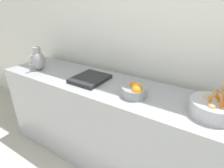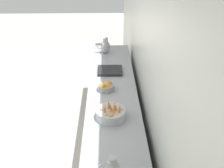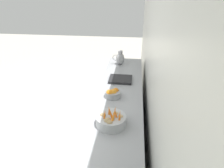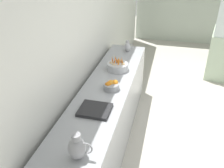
% 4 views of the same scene
% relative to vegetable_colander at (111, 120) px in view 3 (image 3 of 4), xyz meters
% --- Properties ---
extents(ground_plane, '(15.26, 15.26, 0.00)m').
position_rel_vegetable_colander_xyz_m(ground_plane, '(1.51, -0.30, -0.99)').
color(ground_plane, '#B7B2A5').
extents(tile_wall_left, '(0.10, 8.34, 3.00)m').
position_rel_vegetable_colander_xyz_m(tile_wall_left, '(-0.44, -0.03, 0.51)').
color(tile_wall_left, silver).
rests_on(tile_wall_left, ground_plane).
extents(prep_counter, '(0.60, 3.14, 0.93)m').
position_rel_vegetable_colander_xyz_m(prep_counter, '(-0.03, -0.53, -0.53)').
color(prep_counter, '#9EA0A5').
rests_on(prep_counter, ground_plane).
extents(vegetable_colander, '(0.31, 0.31, 0.23)m').
position_rel_vegetable_colander_xyz_m(vegetable_colander, '(0.00, 0.00, 0.00)').
color(vegetable_colander, '#ADAFB5').
rests_on(vegetable_colander, prep_counter).
extents(orange_bowl, '(0.20, 0.20, 0.12)m').
position_rel_vegetable_colander_xyz_m(orange_bowl, '(0.05, -0.57, -0.01)').
color(orange_bowl, gray).
rests_on(orange_bowl, prep_counter).
extents(metal_pitcher_tall, '(0.21, 0.15, 0.25)m').
position_rel_vegetable_colander_xyz_m(metal_pitcher_tall, '(0.06, -1.75, 0.05)').
color(metal_pitcher_tall, '#939399').
rests_on(metal_pitcher_tall, prep_counter).
extents(counter_sink_basin, '(0.34, 0.30, 0.04)m').
position_rel_vegetable_colander_xyz_m(counter_sink_basin, '(-0.01, -1.08, -0.04)').
color(counter_sink_basin, '#232326').
rests_on(counter_sink_basin, prep_counter).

